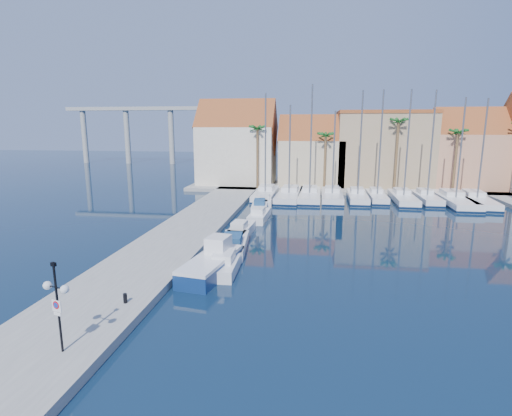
{
  "coord_description": "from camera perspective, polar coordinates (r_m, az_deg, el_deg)",
  "views": [
    {
      "loc": [
        2.52,
        -17.4,
        9.78
      ],
      "look_at": [
        -2.24,
        14.96,
        3.0
      ],
      "focal_mm": 28.0,
      "sensor_mm": 36.0,
      "label": 1
    }
  ],
  "objects": [
    {
      "name": "sailboat_8",
      "position": [
        56.41,
        26.4,
        1.08
      ],
      "size": [
        3.26,
        11.99,
        13.09
      ],
      "rotation": [
        0.0,
        0.0,
        -0.01
      ],
      "color": "white",
      "rests_on": "ground"
    },
    {
      "name": "lamp_post",
      "position": [
        18.43,
        -26.62,
        -10.89
      ],
      "size": [
        1.3,
        0.62,
        3.94
      ],
      "rotation": [
        0.0,
        0.0,
        -0.28
      ],
      "color": "black",
      "rests_on": "quay_west"
    },
    {
      "name": "quay_west",
      "position": [
        34.32,
        -11.64,
        -4.66
      ],
      "size": [
        6.0,
        77.0,
        0.5
      ],
      "primitive_type": "cube",
      "color": "gray",
      "rests_on": "ground"
    },
    {
      "name": "sailboat_3",
      "position": [
        54.48,
        10.8,
        1.77
      ],
      "size": [
        2.9,
        10.43,
        11.62
      ],
      "rotation": [
        0.0,
        0.0,
        -0.01
      ],
      "color": "white",
      "rests_on": "ground"
    },
    {
      "name": "ground",
      "position": [
        20.11,
        0.12,
        -17.38
      ],
      "size": [
        260.0,
        260.0,
        0.0
      ],
      "primitive_type": "plane",
      "color": "black",
      "rests_on": "ground"
    },
    {
      "name": "building_1",
      "position": [
        64.55,
        7.96,
        7.62
      ],
      "size": [
        10.3,
        8.0,
        11.0
      ],
      "color": "#CAB48E",
      "rests_on": "shore_north"
    },
    {
      "name": "motorboat_west_4",
      "position": [
        46.86,
        0.54,
        0.3
      ],
      "size": [
        2.2,
        5.59,
        1.4
      ],
      "rotation": [
        0.0,
        0.0,
        0.08
      ],
      "color": "white",
      "rests_on": "ground"
    },
    {
      "name": "motorboat_west_0",
      "position": [
        27.95,
        -4.39,
        -7.7
      ],
      "size": [
        2.02,
        5.84,
        1.4
      ],
      "rotation": [
        0.0,
        0.0,
        0.03
      ],
      "color": "white",
      "rests_on": "ground"
    },
    {
      "name": "motorboat_west_3",
      "position": [
        42.03,
        0.45,
        -1.03
      ],
      "size": [
        1.88,
        5.36,
        1.4
      ],
      "rotation": [
        0.0,
        0.0,
        -0.03
      ],
      "color": "white",
      "rests_on": "ground"
    },
    {
      "name": "sailboat_6",
      "position": [
        55.26,
        20.22,
        1.43
      ],
      "size": [
        2.84,
        9.97,
        14.14
      ],
      "rotation": [
        0.0,
        0.0,
        -0.02
      ],
      "color": "white",
      "rests_on": "ground"
    },
    {
      "name": "building_3",
      "position": [
        68.32,
        27.79,
        7.09
      ],
      "size": [
        10.3,
        8.0,
        12.0
      ],
      "color": "tan",
      "rests_on": "shore_north"
    },
    {
      "name": "palm_0",
      "position": [
        60.01,
        0.21,
        11.04
      ],
      "size": [
        2.6,
        2.6,
        10.15
      ],
      "color": "brown",
      "rests_on": "shore_north"
    },
    {
      "name": "sailboat_9",
      "position": [
        57.46,
        28.84,
        1.03
      ],
      "size": [
        3.88,
        11.44,
        12.97
      ],
      "rotation": [
        0.0,
        0.0,
        -0.08
      ],
      "color": "white",
      "rests_on": "ground"
    },
    {
      "name": "sailboat_1",
      "position": [
        54.26,
        4.8,
        1.89
      ],
      "size": [
        3.45,
        11.42,
        12.37
      ],
      "rotation": [
        0.0,
        0.0,
        -0.04
      ],
      "color": "white",
      "rests_on": "ground"
    },
    {
      "name": "motorboat_west_5",
      "position": [
        50.78,
        1.25,
        1.19
      ],
      "size": [
        2.27,
        5.72,
        1.4
      ],
      "rotation": [
        0.0,
        0.0,
        0.09
      ],
      "color": "white",
      "rests_on": "ground"
    },
    {
      "name": "palm_2",
      "position": [
        60.5,
        19.7,
        11.27
      ],
      "size": [
        2.6,
        2.6,
        11.15
      ],
      "color": "brown",
      "rests_on": "shore_north"
    },
    {
      "name": "shore_north",
      "position": [
        66.51,
        14.76,
        3.08
      ],
      "size": [
        54.0,
        16.0,
        0.5
      ],
      "primitive_type": "cube",
      "color": "gray",
      "rests_on": "ground"
    },
    {
      "name": "sailboat_7",
      "position": [
        56.35,
        23.12,
        1.42
      ],
      "size": [
        2.31,
        8.71,
        14.05
      ],
      "rotation": [
        0.0,
        0.0,
        0.0
      ],
      "color": "white",
      "rests_on": "ground"
    },
    {
      "name": "motorboat_west_2",
      "position": [
        36.17,
        -2.21,
        -3.15
      ],
      "size": [
        2.02,
        5.35,
        1.4
      ],
      "rotation": [
        0.0,
        0.0,
        -0.06
      ],
      "color": "white",
      "rests_on": "ground"
    },
    {
      "name": "building_2",
      "position": [
        66.32,
        17.63,
        8.12
      ],
      "size": [
        14.2,
        10.2,
        11.5
      ],
      "color": "tan",
      "rests_on": "shore_north"
    },
    {
      "name": "building_0",
      "position": [
        65.68,
        -2.66,
        8.86
      ],
      "size": [
        12.3,
        9.0,
        13.5
      ],
      "color": "beige",
      "rests_on": "shore_north"
    },
    {
      "name": "motorboat_west_6",
      "position": [
        56.55,
        1.9,
        2.27
      ],
      "size": [
        2.4,
        6.14,
        1.4
      ],
      "rotation": [
        0.0,
        0.0,
        -0.08
      ],
      "color": "white",
      "rests_on": "ground"
    },
    {
      "name": "sailboat_2",
      "position": [
        54.32,
        7.66,
        1.88
      ],
      "size": [
        2.98,
        10.85,
        14.9
      ],
      "rotation": [
        0.0,
        0.0,
        -0.01
      ],
      "color": "white",
      "rests_on": "ground"
    },
    {
      "name": "fishing_boat",
      "position": [
        27.19,
        -6.27,
        -7.74
      ],
      "size": [
        3.18,
        6.76,
        2.27
      ],
      "rotation": [
        0.0,
        0.0,
        -0.16
      ],
      "color": "navy",
      "rests_on": "ground"
    },
    {
      "name": "sailboat_5",
      "position": [
        55.11,
        16.86,
        1.68
      ],
      "size": [
        2.23,
        8.17,
        14.18
      ],
      "rotation": [
        0.0,
        0.0,
        -0.01
      ],
      "color": "white",
      "rests_on": "ground"
    },
    {
      "name": "motorboat_west_1",
      "position": [
        32.01,
        -3.28,
        -5.14
      ],
      "size": [
        2.62,
        6.56,
        1.4
      ],
      "rotation": [
        0.0,
        0.0,
        0.09
      ],
      "color": "white",
      "rests_on": "ground"
    },
    {
      "name": "viaduct",
      "position": [
        107.75,
        -14.65,
        11.59
      ],
      "size": [
        48.0,
        2.2,
        14.45
      ],
      "color": "#9E9E99",
      "rests_on": "ground"
    },
    {
      "name": "palm_1",
      "position": [
        59.44,
        9.94,
        9.95
      ],
      "size": [
        2.6,
        2.6,
        9.15
      ],
      "color": "brown",
      "rests_on": "shore_north"
    },
    {
      "name": "sailboat_4",
      "position": [
        54.49,
        14.27,
        1.67
      ],
      "size": [
        2.62,
        9.26,
        14.08
      ],
      "rotation": [
        0.0,
        0.0,
        -0.02
      ],
      "color": "white",
      "rests_on": "ground"
    },
    {
      "name": "sailboat_0",
      "position": [
        54.95,
        1.41,
        2.08
      ],
      "size": [
        2.84,
        10.55,
        13.89
      ],
      "rotation": [
        0.0,
        0.0,
        -0.01
      ],
      "color": "white",
      "rests_on": "ground"
    },
    {
      "name": "bollard",
      "position": [
        22.85,
        -18.18,
        -12.15
      ],
      "size": [
        0.21,
        0.21,
        0.52
      ],
      "primitive_type": "cylinder",
      "color": "black",
      "rests_on": "quay_west"
    },
    {
      "name": "palm_3",
      "position": [
        62.52,
        26.91,
        9.39
      ],
      "size": [
        2.6,
        2.6,
        9.65
      ],
      "color": "brown",
      "rests_on": "shore_north"
    }
  ]
}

